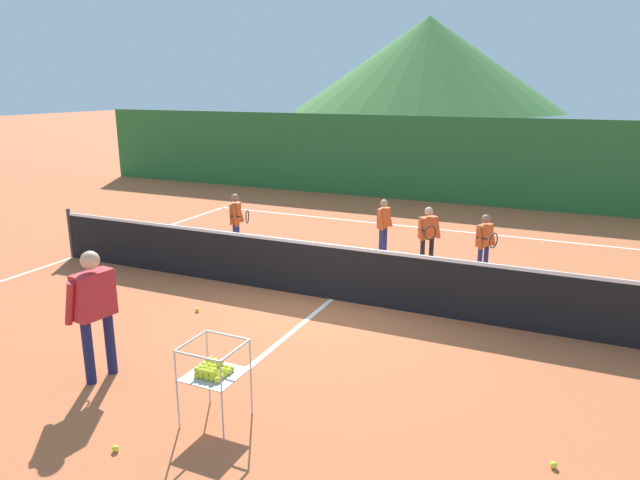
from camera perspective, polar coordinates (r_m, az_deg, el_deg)
The scene contains 16 objects.
ground_plane at distance 9.88m, azimuth 1.17°, elevation -5.87°, with size 120.00×120.00×0.00m, color #BC6038.
line_baseline_far at distance 15.01m, azimuth 9.76°, elevation 1.24°, with size 11.95×0.08×0.01m, color white.
line_sideline_west at distance 13.30m, azimuth -23.19°, elevation -1.57°, with size 0.08×11.57×0.01m, color white.
line_service_center at distance 9.88m, azimuth 1.17°, elevation -5.86°, with size 0.08×6.20×0.01m, color white.
tennis_net at distance 9.71m, azimuth 1.19°, elevation -3.12°, with size 12.03×0.08×1.05m.
instructor at distance 7.50m, azimuth -21.39°, elevation -5.84°, with size 0.44×0.79×1.65m.
student_0 at distance 12.63m, azimuth -8.28°, elevation 2.26°, with size 0.56×0.53×1.27m.
student_1 at distance 12.38m, azimuth 6.31°, elevation 1.83°, with size 0.24×0.48×1.19m.
student_2 at distance 11.55m, azimuth 10.63°, elevation 0.82°, with size 0.42×0.68×1.23m.
student_3 at distance 11.31m, azimuth 15.98°, elevation 0.06°, with size 0.41×0.66×1.19m.
ball_cart at distance 6.38m, azimuth -10.55°, elevation -12.57°, with size 0.58×0.58×0.90m.
tennis_ball_1 at distance 6.43m, azimuth -19.57°, elevation -18.84°, with size 0.07×0.07×0.07m, color yellow.
tennis_ball_3 at distance 9.55m, azimuth -12.05°, elevation -6.76°, with size 0.07×0.07×0.07m, color yellow.
tennis_ball_6 at distance 6.30m, azimuth 22.10°, elevation -19.90°, with size 0.07×0.07×0.07m, color yellow.
windscreen_fence at distance 18.13m, azimuth 12.84°, elevation 7.67°, with size 26.29×0.08×2.63m, color #286B33.
hill_0 at distance 83.45m, azimuth 10.60°, elevation 16.70°, with size 36.72×36.72×12.55m, color #427A38.
Camera 1 is at (3.64, -8.48, 3.53)m, focal length 32.38 mm.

